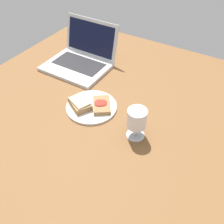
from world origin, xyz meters
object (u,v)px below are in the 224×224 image
object	(u,v)px
wine_glass	(137,120)
sandwich_with_tomato	(102,105)
laptop	(80,59)
plate	(91,107)
sandwich_with_cheese	(80,103)

from	to	relation	value
wine_glass	sandwich_with_tomato	bearing A→B (deg)	162.21
sandwich_with_tomato	laptop	size ratio (longest dim) A/B	0.41
sandwich_with_tomato	wine_glass	world-z (taller)	wine_glass
laptop	plate	bearing A→B (deg)	-46.53
sandwich_with_tomato	sandwich_with_cheese	bearing A→B (deg)	-150.54
plate	laptop	xyz separation A→B (cm)	(-24.34, 25.68, 3.25)
sandwich_with_cheese	plate	bearing A→B (deg)	29.44
laptop	sandwich_with_cheese	bearing A→B (deg)	-53.96
wine_glass	plate	bearing A→B (deg)	170.30
sandwich_with_tomato	sandwich_with_cheese	xyz separation A→B (cm)	(-7.99, -4.52, 0.58)
plate	sandwich_with_cheese	bearing A→B (deg)	-150.56
plate	laptop	distance (cm)	35.53
sandwich_with_cheese	laptop	size ratio (longest dim) A/B	0.39
sandwich_with_cheese	wine_glass	bearing A→B (deg)	-3.66
sandwich_with_tomato	wine_glass	xyz separation A→B (cm)	(19.57, -6.28, 6.32)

